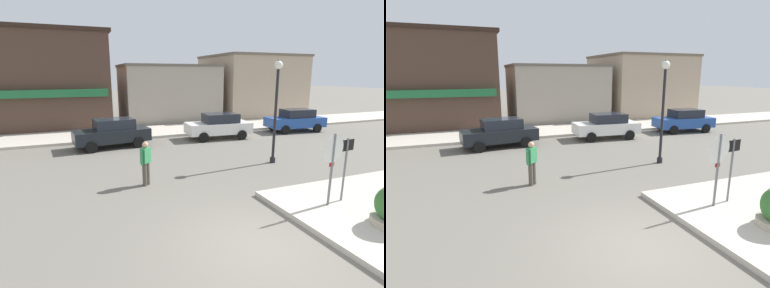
# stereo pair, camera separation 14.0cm
# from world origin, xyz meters

# --- Properties ---
(ground_plane) EXTENTS (160.00, 160.00, 0.00)m
(ground_plane) POSITION_xyz_m (0.00, 0.00, 0.00)
(ground_plane) COLOR #6B665B
(kerb_far) EXTENTS (80.00, 4.00, 0.15)m
(kerb_far) POSITION_xyz_m (0.00, 14.79, 0.07)
(kerb_far) COLOR beige
(kerb_far) RESTS_ON ground
(stop_sign) EXTENTS (0.82, 0.11, 2.30)m
(stop_sign) POSITION_xyz_m (3.00, 1.03, 1.52)
(stop_sign) COLOR slate
(stop_sign) RESTS_ON ground
(one_way_sign) EXTENTS (0.60, 0.08, 2.10)m
(one_way_sign) POSITION_xyz_m (3.64, 1.13, 1.33)
(one_way_sign) COLOR slate
(one_way_sign) RESTS_ON ground
(lamp_post) EXTENTS (0.36, 0.36, 4.54)m
(lamp_post) POSITION_xyz_m (4.48, 5.70, 2.96)
(lamp_post) COLOR black
(lamp_post) RESTS_ON ground
(parked_car_nearest) EXTENTS (4.17, 2.22, 1.56)m
(parked_car_nearest) POSITION_xyz_m (-1.90, 11.45, 0.81)
(parked_car_nearest) COLOR black
(parked_car_nearest) RESTS_ON ground
(parked_car_second) EXTENTS (4.13, 2.13, 1.56)m
(parked_car_second) POSITION_xyz_m (4.57, 11.41, 0.81)
(parked_car_second) COLOR white
(parked_car_second) RESTS_ON ground
(parked_car_third) EXTENTS (4.16, 2.20, 1.56)m
(parked_car_third) POSITION_xyz_m (10.66, 11.57, 0.81)
(parked_car_third) COLOR #234C9E
(parked_car_third) RESTS_ON ground
(pedestrian_crossing_near) EXTENTS (0.48, 0.43, 1.61)m
(pedestrian_crossing_near) POSITION_xyz_m (-1.53, 4.99, 0.87)
(pedestrian_crossing_near) COLOR #4C473D
(pedestrian_crossing_near) RESTS_ON ground
(building_corner_shop) EXTENTS (12.35, 8.87, 6.99)m
(building_corner_shop) POSITION_xyz_m (-7.17, 20.98, 3.50)
(building_corner_shop) COLOR #473328
(building_corner_shop) RESTS_ON ground
(building_storefront_left_near) EXTENTS (7.98, 5.48, 4.71)m
(building_storefront_left_near) POSITION_xyz_m (3.92, 19.81, 2.36)
(building_storefront_left_near) COLOR #9E9384
(building_storefront_left_near) RESTS_ON ground
(building_storefront_left_mid) EXTENTS (8.20, 7.68, 5.70)m
(building_storefront_left_mid) POSITION_xyz_m (12.58, 20.56, 2.85)
(building_storefront_left_mid) COLOR tan
(building_storefront_left_mid) RESTS_ON ground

